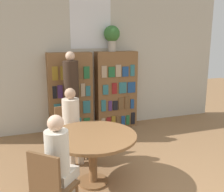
{
  "coord_description": "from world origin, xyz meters",
  "views": [
    {
      "loc": [
        -1.52,
        -2.4,
        2.08
      ],
      "look_at": [
        -0.03,
        1.79,
        1.05
      ],
      "focal_mm": 42.0,
      "sensor_mm": 36.0,
      "label": 1
    }
  ],
  "objects_px": {
    "chair_near_camera": "(51,184)",
    "librarian_standing": "(71,87)",
    "seated_reader_left": "(72,120)",
    "seated_reader_right": "(60,160)",
    "bookshelf_left": "(70,93)",
    "flower_vase": "(112,35)",
    "reading_table": "(93,143)",
    "bookshelf_right": "(116,90)",
    "chair_left_side": "(69,129)"
  },
  "relations": [
    {
      "from": "seated_reader_left",
      "to": "reading_table",
      "type": "bearing_deg",
      "value": 90.0
    },
    {
      "from": "flower_vase",
      "to": "chair_left_side",
      "type": "bearing_deg",
      "value": -134.83
    },
    {
      "from": "chair_left_side",
      "to": "librarian_standing",
      "type": "distance_m",
      "value": 0.96
    },
    {
      "from": "reading_table",
      "to": "chair_near_camera",
      "type": "relative_size",
      "value": 1.37
    },
    {
      "from": "reading_table",
      "to": "chair_left_side",
      "type": "bearing_deg",
      "value": 100.22
    },
    {
      "from": "librarian_standing",
      "to": "bookshelf_left",
      "type": "bearing_deg",
      "value": 82.21
    },
    {
      "from": "flower_vase",
      "to": "seated_reader_right",
      "type": "relative_size",
      "value": 0.44
    },
    {
      "from": "reading_table",
      "to": "seated_reader_right",
      "type": "xyz_separation_m",
      "value": [
        -0.54,
        -0.56,
        0.1
      ]
    },
    {
      "from": "flower_vase",
      "to": "chair_left_side",
      "type": "xyz_separation_m",
      "value": [
        -1.23,
        -1.24,
        -1.58
      ]
    },
    {
      "from": "seated_reader_left",
      "to": "seated_reader_right",
      "type": "xyz_separation_m",
      "value": [
        -0.4,
        -1.33,
        -0.01
      ]
    },
    {
      "from": "bookshelf_left",
      "to": "chair_left_side",
      "type": "distance_m",
      "value": 1.31
    },
    {
      "from": "reading_table",
      "to": "librarian_standing",
      "type": "xyz_separation_m",
      "value": [
        0.04,
        1.67,
        0.48
      ]
    },
    {
      "from": "reading_table",
      "to": "seated_reader_right",
      "type": "distance_m",
      "value": 0.78
    },
    {
      "from": "librarian_standing",
      "to": "chair_near_camera",
      "type": "bearing_deg",
      "value": -106.53
    },
    {
      "from": "chair_near_camera",
      "to": "chair_left_side",
      "type": "relative_size",
      "value": 1.0
    },
    {
      "from": "flower_vase",
      "to": "librarian_standing",
      "type": "relative_size",
      "value": 0.31
    },
    {
      "from": "chair_left_side",
      "to": "librarian_standing",
      "type": "relative_size",
      "value": 0.51
    },
    {
      "from": "bookshelf_right",
      "to": "seated_reader_right",
      "type": "height_order",
      "value": "bookshelf_right"
    },
    {
      "from": "bookshelf_right",
      "to": "librarian_standing",
      "type": "bearing_deg",
      "value": -155.85
    },
    {
      "from": "bookshelf_right",
      "to": "chair_near_camera",
      "type": "height_order",
      "value": "bookshelf_right"
    },
    {
      "from": "bookshelf_right",
      "to": "chair_left_side",
      "type": "bearing_deg",
      "value": -137.12
    },
    {
      "from": "flower_vase",
      "to": "seated_reader_left",
      "type": "relative_size",
      "value": 0.44
    },
    {
      "from": "chair_left_side",
      "to": "seated_reader_right",
      "type": "xyz_separation_m",
      "value": [
        -0.37,
        -1.5,
        0.21
      ]
    },
    {
      "from": "chair_near_camera",
      "to": "librarian_standing",
      "type": "xyz_separation_m",
      "value": [
        0.7,
        2.36,
        0.59
      ]
    },
    {
      "from": "flower_vase",
      "to": "chair_near_camera",
      "type": "height_order",
      "value": "flower_vase"
    },
    {
      "from": "seated_reader_right",
      "to": "seated_reader_left",
      "type": "bearing_deg",
      "value": 117.04
    },
    {
      "from": "bookshelf_right",
      "to": "seated_reader_left",
      "type": "bearing_deg",
      "value": -132.65
    },
    {
      "from": "bookshelf_right",
      "to": "flower_vase",
      "type": "height_order",
      "value": "flower_vase"
    },
    {
      "from": "seated_reader_left",
      "to": "chair_left_side",
      "type": "bearing_deg",
      "value": -90.0
    },
    {
      "from": "chair_left_side",
      "to": "flower_vase",
      "type": "bearing_deg",
      "value": -145.05
    },
    {
      "from": "bookshelf_left",
      "to": "seated_reader_left",
      "type": "relative_size",
      "value": 1.38
    },
    {
      "from": "bookshelf_left",
      "to": "seated_reader_left",
      "type": "xyz_separation_m",
      "value": [
        -0.25,
        -1.41,
        -0.14
      ]
    },
    {
      "from": "bookshelf_right",
      "to": "chair_near_camera",
      "type": "distance_m",
      "value": 3.41
    },
    {
      "from": "chair_near_camera",
      "to": "librarian_standing",
      "type": "height_order",
      "value": "librarian_standing"
    },
    {
      "from": "flower_vase",
      "to": "reading_table",
      "type": "relative_size",
      "value": 0.45
    },
    {
      "from": "bookshelf_left",
      "to": "flower_vase",
      "type": "height_order",
      "value": "flower_vase"
    },
    {
      "from": "bookshelf_right",
      "to": "reading_table",
      "type": "relative_size",
      "value": 1.4
    },
    {
      "from": "chair_near_camera",
      "to": "seated_reader_right",
      "type": "bearing_deg",
      "value": 90.0
    },
    {
      "from": "bookshelf_right",
      "to": "chair_left_side",
      "type": "relative_size",
      "value": 1.92
    },
    {
      "from": "bookshelf_left",
      "to": "seated_reader_right",
      "type": "xyz_separation_m",
      "value": [
        -0.65,
        -2.74,
        -0.15
      ]
    },
    {
      "from": "reading_table",
      "to": "bookshelf_right",
      "type": "bearing_deg",
      "value": 61.97
    },
    {
      "from": "reading_table",
      "to": "chair_left_side",
      "type": "height_order",
      "value": "chair_left_side"
    },
    {
      "from": "bookshelf_right",
      "to": "seated_reader_left",
      "type": "distance_m",
      "value": 1.92
    },
    {
      "from": "chair_near_camera",
      "to": "chair_left_side",
      "type": "distance_m",
      "value": 1.71
    },
    {
      "from": "chair_near_camera",
      "to": "chair_left_side",
      "type": "bearing_deg",
      "value": 117.0
    },
    {
      "from": "flower_vase",
      "to": "librarian_standing",
      "type": "bearing_deg",
      "value": -153.63
    },
    {
      "from": "flower_vase",
      "to": "seated_reader_right",
      "type": "bearing_deg",
      "value": -120.25
    },
    {
      "from": "bookshelf_left",
      "to": "reading_table",
      "type": "distance_m",
      "value": 2.19
    },
    {
      "from": "bookshelf_left",
      "to": "chair_near_camera",
      "type": "relative_size",
      "value": 1.92
    },
    {
      "from": "flower_vase",
      "to": "chair_near_camera",
      "type": "distance_m",
      "value": 3.7
    }
  ]
}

